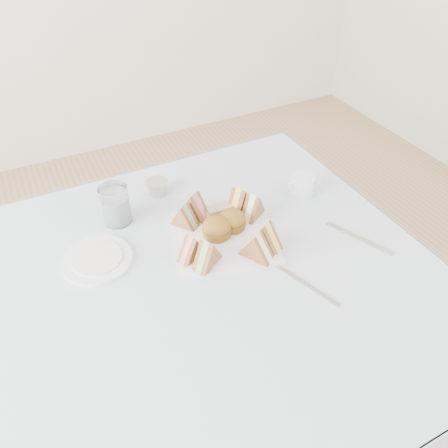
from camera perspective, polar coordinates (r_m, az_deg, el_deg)
name	(u,v)px	position (r m, az deg, el deg)	size (l,w,h in m)	color
floor	(220,421)	(1.66, -0.54, -24.31)	(4.00, 4.00, 0.00)	#9E7751
table	(219,362)	(1.34, -0.64, -17.53)	(0.90, 0.90, 0.74)	brown
tablecloth	(218,274)	(1.04, -0.79, -6.56)	(1.02, 1.02, 0.01)	white
serving_plate	(224,237)	(1.12, 0.00, -1.72)	(0.25, 0.25, 0.01)	silver
sandwich_fl_a	(192,247)	(1.04, -4.22, -2.97)	(0.07, 0.03, 0.07)	#905C39
sandwich_fl_b	(207,253)	(1.02, -2.21, -3.81)	(0.08, 0.04, 0.07)	#905C39
sandwich_fr_a	(266,235)	(1.07, 5.46, -1.40)	(0.08, 0.04, 0.07)	#905C39
sandwich_fr_b	(257,245)	(1.04, 4.28, -2.77)	(0.08, 0.04, 0.07)	#905C39
sandwich_bl_a	(185,215)	(1.13, -5.16, 1.13)	(0.08, 0.04, 0.07)	#905C39
sandwich_bl_b	(195,205)	(1.15, -3.85, 2.45)	(0.08, 0.04, 0.08)	#905C39
sandwich_br_a	(253,206)	(1.15, 3.80, 2.39)	(0.08, 0.04, 0.07)	#905C39
sandwich_br_b	(239,200)	(1.17, 1.92, 3.20)	(0.08, 0.04, 0.07)	#905C39
scone_left	(217,228)	(1.10, -0.95, -0.50)	(0.07, 0.07, 0.05)	brown
scone_right	(232,220)	(1.12, 1.04, 0.50)	(0.07, 0.07, 0.05)	brown
pastry_slice	(220,212)	(1.16, -0.56, 1.58)	(0.07, 0.03, 0.03)	#CEB184
side_plate	(97,260)	(1.11, -16.22, -4.49)	(0.17, 0.17, 0.01)	silver
water_glass	(115,205)	(1.18, -14.00, 2.45)	(0.07, 0.07, 0.11)	white
tea_strainer	(157,188)	(1.28, -8.69, 4.72)	(0.06, 0.06, 0.04)	#BABABA
knife	(359,238)	(1.17, 17.26, -1.77)	(0.01, 0.19, 0.00)	#BABABA
fork	(306,284)	(1.03, 10.61, -7.72)	(0.01, 0.18, 0.00)	#BABABA
creamer_jug	(302,185)	(1.28, 10.20, 5.01)	(0.07, 0.07, 0.06)	silver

